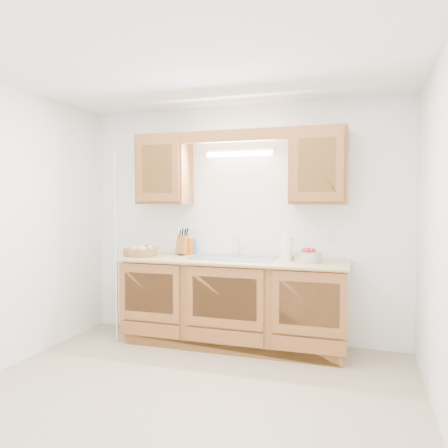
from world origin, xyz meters
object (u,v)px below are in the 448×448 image
at_px(paper_towel, 287,248).
at_px(fruit_basket, 140,251).
at_px(apple_bowl, 308,256).
at_px(knife_block, 183,245).

bearing_deg(paper_towel, fruit_basket, -176.38).
height_order(paper_towel, apple_bowl, paper_towel).
bearing_deg(fruit_basket, knife_block, 24.36).
bearing_deg(apple_bowl, knife_block, 173.90).
relative_size(knife_block, paper_towel, 1.06).
bearing_deg(apple_bowl, paper_towel, 165.56).
bearing_deg(knife_block, paper_towel, 6.42).
distance_m(knife_block, paper_towel, 1.15).
xyz_separation_m(paper_towel, apple_bowl, (0.22, -0.06, -0.06)).
distance_m(paper_towel, apple_bowl, 0.23).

